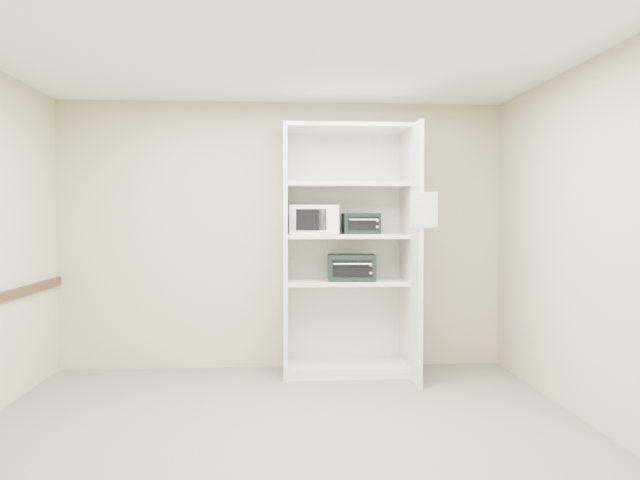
{
  "coord_description": "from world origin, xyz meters",
  "views": [
    {
      "loc": [
        -0.04,
        -4.36,
        1.52
      ],
      "look_at": [
        0.34,
        1.44,
        1.32
      ],
      "focal_mm": 35.0,
      "sensor_mm": 36.0,
      "label": 1
    }
  ],
  "objects": [
    {
      "name": "toaster_oven_lower",
      "position": [
        0.66,
        1.64,
        1.05
      ],
      "size": [
        0.47,
        0.37,
        0.25
      ],
      "primitive_type": "cube",
      "rotation": [
        0.0,
        0.0,
        -0.06
      ],
      "color": "black",
      "rests_on": "shelving_unit"
    },
    {
      "name": "microwave",
      "position": [
        0.31,
        1.68,
        1.51
      ],
      "size": [
        0.51,
        0.41,
        0.28
      ],
      "primitive_type": "cube",
      "rotation": [
        0.0,
        0.0,
        -0.12
      ],
      "color": "white",
      "rests_on": "shelving_unit"
    },
    {
      "name": "wall_back",
      "position": [
        0.0,
        2.0,
        1.35
      ],
      "size": [
        4.5,
        0.02,
        2.7
      ],
      "primitive_type": "cube",
      "color": "#B7AA8A",
      "rests_on": "ground"
    },
    {
      "name": "ceiling",
      "position": [
        0.0,
        0.0,
        2.7
      ],
      "size": [
        4.5,
        4.0,
        0.01
      ],
      "primitive_type": "cube",
      "color": "white"
    },
    {
      "name": "shelving_unit",
      "position": [
        0.67,
        1.7,
        1.13
      ],
      "size": [
        1.24,
        0.92,
        2.42
      ],
      "color": "white",
      "rests_on": "floor"
    },
    {
      "name": "wall_front",
      "position": [
        0.0,
        -2.0,
        1.35
      ],
      "size": [
        4.5,
        0.02,
        2.7
      ],
      "primitive_type": "cube",
      "color": "#B7AA8A",
      "rests_on": "ground"
    },
    {
      "name": "floor",
      "position": [
        0.0,
        0.0,
        0.0
      ],
      "size": [
        4.5,
        4.0,
        0.01
      ],
      "primitive_type": "cube",
      "color": "slate",
      "rests_on": "ground"
    },
    {
      "name": "wall_right",
      "position": [
        2.25,
        0.0,
        1.35
      ],
      "size": [
        0.02,
        4.0,
        2.7
      ],
      "primitive_type": "cube",
      "color": "#B7AA8A",
      "rests_on": "ground"
    },
    {
      "name": "paper_sign",
      "position": [
        1.24,
        1.07,
        1.6
      ],
      "size": [
        0.24,
        0.01,
        0.31
      ],
      "primitive_type": "cube",
      "rotation": [
        0.0,
        0.0,
        0.02
      ],
      "color": "white",
      "rests_on": "shelving_unit"
    },
    {
      "name": "toaster_oven_upper",
      "position": [
        0.77,
        1.72,
        1.47
      ],
      "size": [
        0.36,
        0.27,
        0.2
      ],
      "primitive_type": "cube",
      "rotation": [
        0.0,
        0.0,
        0.02
      ],
      "color": "black",
      "rests_on": "shelving_unit"
    }
  ]
}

